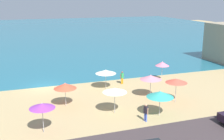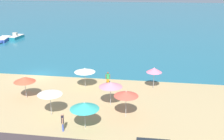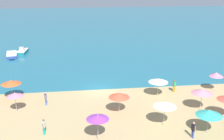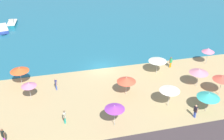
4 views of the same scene
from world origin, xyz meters
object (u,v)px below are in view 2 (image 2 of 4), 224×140
(skiff_offshore, at_px, (3,39))
(beach_umbrella_9, at_px, (50,92))
(beach_umbrella_10, at_px, (126,94))
(bather_0, at_px, (108,78))
(bather_4, at_px, (63,121))
(beach_umbrella_0, at_px, (111,85))
(beach_umbrella_2, at_px, (154,70))
(skiff_nearshore, at_px, (17,37))
(beach_umbrella_6, at_px, (25,79))
(beach_umbrella_4, at_px, (84,106))
(beach_umbrella_11, at_px, (85,70))

(skiff_offshore, bearing_deg, beach_umbrella_9, -54.26)
(beach_umbrella_10, distance_m, skiff_offshore, 39.20)
(bather_0, distance_m, skiff_offshore, 31.76)
(beach_umbrella_10, xyz_separation_m, bather_4, (-4.97, -3.22, -1.42))
(beach_umbrella_0, height_order, beach_umbrella_9, beach_umbrella_9)
(beach_umbrella_2, height_order, bather_4, beach_umbrella_2)
(beach_umbrella_10, distance_m, skiff_nearshore, 39.98)
(beach_umbrella_6, bearing_deg, beach_umbrella_4, -33.80)
(beach_umbrella_2, xyz_separation_m, beach_umbrella_9, (-9.38, -7.98, 0.02))
(bather_4, bearing_deg, beach_umbrella_10, 32.95)
(skiff_offshore, bearing_deg, beach_umbrella_11, -44.02)
(beach_umbrella_9, distance_m, beach_umbrella_11, 7.42)
(beach_umbrella_4, height_order, bather_4, beach_umbrella_4)
(beach_umbrella_10, height_order, beach_umbrella_11, beach_umbrella_10)
(beach_umbrella_6, relative_size, bather_4, 1.51)
(beach_umbrella_9, relative_size, beach_umbrella_11, 1.04)
(beach_umbrella_10, bearing_deg, beach_umbrella_2, 71.62)
(skiff_nearshore, xyz_separation_m, skiff_offshore, (-1.56, -2.49, -0.04))
(beach_umbrella_6, relative_size, skiff_offshore, 0.50)
(beach_umbrella_6, distance_m, skiff_offshore, 30.19)
(skiff_nearshore, bearing_deg, beach_umbrella_2, -39.11)
(beach_umbrella_4, distance_m, bather_0, 10.30)
(bather_4, relative_size, skiff_nearshore, 0.38)
(beach_umbrella_2, distance_m, bather_4, 12.96)
(beach_umbrella_6, xyz_separation_m, beach_umbrella_11, (5.50, 3.95, -0.03))
(beach_umbrella_4, distance_m, beach_umbrella_9, 4.16)
(beach_umbrella_6, bearing_deg, beach_umbrella_2, 19.17)
(beach_umbrella_11, distance_m, skiff_nearshore, 31.39)
(beach_umbrella_2, relative_size, beach_umbrella_9, 1.02)
(beach_umbrella_2, distance_m, beach_umbrella_4, 11.36)
(beach_umbrella_6, height_order, bather_0, beach_umbrella_6)
(beach_umbrella_9, relative_size, skiff_nearshore, 0.60)
(beach_umbrella_4, distance_m, skiff_nearshore, 39.99)
(beach_umbrella_4, bearing_deg, beach_umbrella_2, 60.07)
(beach_umbrella_9, bearing_deg, skiff_nearshore, 121.44)
(beach_umbrella_0, relative_size, beach_umbrella_9, 1.00)
(bather_0, xyz_separation_m, bather_4, (-2.01, -10.93, -0.00))
(bather_0, distance_m, skiff_nearshore, 32.26)
(beach_umbrella_2, bearing_deg, beach_umbrella_0, -129.74)
(beach_umbrella_0, bearing_deg, beach_umbrella_4, -106.94)
(beach_umbrella_10, relative_size, bather_4, 1.61)
(beach_umbrella_0, relative_size, beach_umbrella_6, 1.04)
(beach_umbrella_0, xyz_separation_m, beach_umbrella_9, (-5.17, -2.91, 0.05))
(beach_umbrella_2, distance_m, beach_umbrella_10, 7.72)
(beach_umbrella_0, height_order, skiff_offshore, beach_umbrella_0)
(beach_umbrella_6, relative_size, skiff_nearshore, 0.58)
(beach_umbrella_4, xyz_separation_m, beach_umbrella_11, (-2.24, 9.13, -0.01))
(beach_umbrella_2, xyz_separation_m, beach_umbrella_11, (-7.91, -0.71, -0.18))
(beach_umbrella_2, xyz_separation_m, bather_0, (-5.40, 0.38, -1.35))
(beach_umbrella_0, bearing_deg, bather_4, -120.23)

